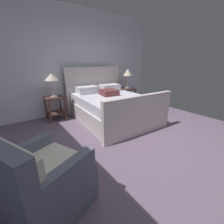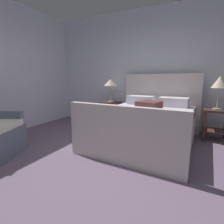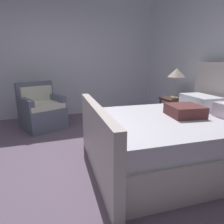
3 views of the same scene
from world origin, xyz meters
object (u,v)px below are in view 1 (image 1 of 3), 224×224
at_px(bed, 111,106).
at_px(nightstand_left, 55,104).
at_px(nightstand_right, 127,94).
at_px(armchair, 41,183).
at_px(table_lamp_right, 128,73).
at_px(table_lamp_left, 51,78).

relative_size(bed, nightstand_left, 3.67).
distance_m(nightstand_right, nightstand_left, 2.34).
bearing_deg(nightstand_left, armchair, -108.75).
bearing_deg(armchair, table_lamp_right, 36.62).
bearing_deg(table_lamp_left, nightstand_right, -3.13).
height_order(bed, table_lamp_left, bed).
bearing_deg(nightstand_right, table_lamp_right, 63.43).
bearing_deg(table_lamp_right, nightstand_right, -116.57).
xyz_separation_m(bed, table_lamp_left, (-1.17, 0.81, 0.71)).
bearing_deg(armchair, table_lamp_left, 71.25).
distance_m(nightstand_right, table_lamp_left, 2.44).
relative_size(nightstand_right, armchair, 0.63).
bearing_deg(bed, armchair, -140.18).
bearing_deg(nightstand_right, bed, -149.61).
height_order(nightstand_left, armchair, armchair).
distance_m(bed, table_lamp_right, 1.54).
bearing_deg(bed, table_lamp_right, 30.39).
height_order(table_lamp_right, armchair, table_lamp_right).
relative_size(bed, nightstand_right, 3.67).
relative_size(bed, armchair, 2.30).
bearing_deg(nightstand_right, nightstand_left, 176.87).
height_order(nightstand_right, nightstand_left, same).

